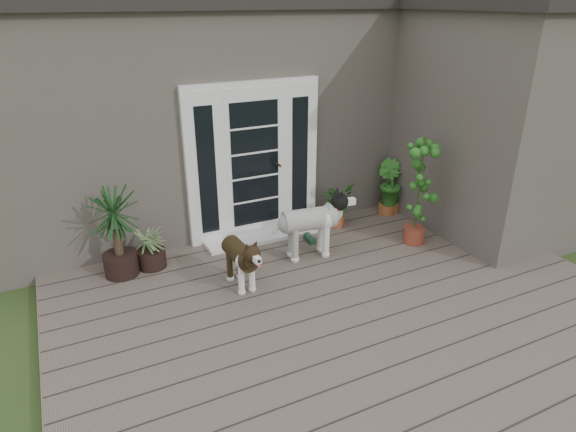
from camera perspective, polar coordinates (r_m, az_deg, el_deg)
name	(u,v)px	position (r m, az deg, el deg)	size (l,w,h in m)	color
deck	(350,311)	(5.62, 7.13, -10.85)	(6.20, 4.60, 0.12)	#6B5B4C
house_main	(218,107)	(8.65, -8.08, 12.33)	(7.40, 4.00, 3.10)	#665E54
roof_main	(212,0)	(8.48, -8.77, 23.31)	(7.60, 4.20, 0.20)	#2D2826
house_wing	(488,129)	(7.59, 21.98, 9.26)	(1.60, 2.40, 3.10)	#665E54
roof_wing	(509,1)	(7.40, 24.06, 21.66)	(1.80, 2.60, 0.20)	#2D2826
door_unit	(254,161)	(6.80, -3.94, 6.28)	(1.90, 0.14, 2.15)	white
door_step	(261,236)	(7.02, -3.07, -2.37)	(1.60, 0.40, 0.05)	white
brindle_dog	(240,262)	(5.78, -5.51, -5.33)	(0.32, 0.75, 0.63)	#372914
white_dog	(309,229)	(6.38, 2.45, -1.56)	(0.40, 0.93, 0.77)	silver
spider_plant	(150,245)	(6.39, -15.57, -3.18)	(0.58, 0.58, 0.62)	#99B871
yucca	(116,233)	(6.22, -19.14, -1.87)	(0.78, 0.78, 1.12)	black
herb_a	(337,207)	(7.32, 5.67, 1.05)	(0.47, 0.47, 0.60)	#26621C
herb_b	(388,194)	(7.86, 11.41, 2.49)	(0.43, 0.43, 0.64)	#1C6221
herb_c	(390,194)	(7.96, 11.69, 2.51)	(0.38, 0.38, 0.59)	#16501A
sapling	(419,190)	(6.83, 14.83, 2.96)	(0.46, 0.46, 1.56)	#1E5E1A
clog_left	(290,233)	(7.08, 0.18, -1.92)	(0.13, 0.29, 0.09)	#163816
clog_right	(310,239)	(6.91, 2.53, -2.63)	(0.13, 0.28, 0.08)	#173922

